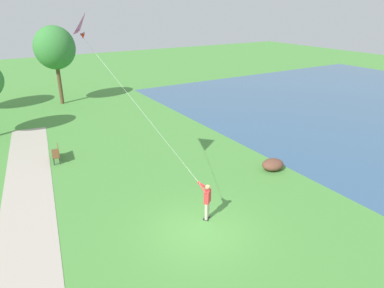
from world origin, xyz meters
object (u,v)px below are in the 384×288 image
object	(u,v)px
flying_kite	(87,26)
person_kite_flyer	(207,198)
park_bench_far_walkway	(57,153)
lakeside_shrub	(273,165)
tree_behind_path	(55,48)

from	to	relation	value
flying_kite	person_kite_flyer	bearing A→B (deg)	-52.72
park_bench_far_walkway	lakeside_shrub	world-z (taller)	park_bench_far_walkway
flying_kite	park_bench_far_walkway	bearing A→B (deg)	100.92
tree_behind_path	lakeside_shrub	xyz separation A→B (m)	(7.22, -21.59, -4.94)
person_kite_flyer	flying_kite	xyz separation A→B (m)	(-3.28, 4.30, 7.12)
person_kite_flyer	tree_behind_path	distance (m)	24.15
person_kite_flyer	park_bench_far_walkway	distance (m)	11.04
park_bench_far_walkway	tree_behind_path	xyz separation A→B (m)	(3.24, 13.64, 4.76)
person_kite_flyer	flying_kite	world-z (taller)	flying_kite
flying_kite	tree_behind_path	world-z (taller)	flying_kite
flying_kite	lakeside_shrub	xyz separation A→B (m)	(9.34, -2.15, -7.83)
park_bench_far_walkway	tree_behind_path	distance (m)	14.81
flying_kite	tree_behind_path	bearing A→B (deg)	83.77
person_kite_flyer	flying_kite	size ratio (longest dim) A/B	0.26
lakeside_shrub	person_kite_flyer	bearing A→B (deg)	-160.41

